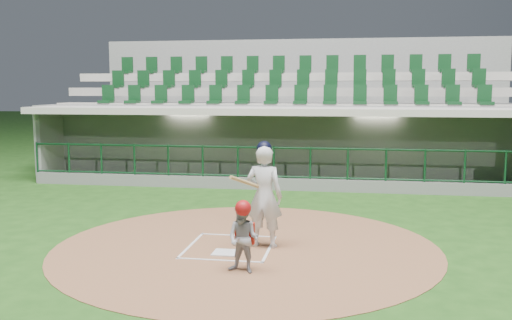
% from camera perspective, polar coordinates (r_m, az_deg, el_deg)
% --- Properties ---
extents(ground, '(120.00, 120.00, 0.00)m').
position_cam_1_polar(ground, '(11.08, -2.33, -8.34)').
color(ground, '#1A4212').
rests_on(ground, ground).
extents(dirt_circle, '(7.20, 7.20, 0.01)m').
position_cam_1_polar(dirt_circle, '(10.84, -0.97, -8.66)').
color(dirt_circle, brown).
rests_on(dirt_circle, ground).
extents(home_plate, '(0.43, 0.43, 0.02)m').
position_cam_1_polar(home_plate, '(10.42, -3.12, -9.23)').
color(home_plate, silver).
rests_on(home_plate, dirt_circle).
extents(batter_box_chalk, '(1.55, 1.80, 0.01)m').
position_cam_1_polar(batter_box_chalk, '(10.79, -2.65, -8.67)').
color(batter_box_chalk, white).
rests_on(batter_box_chalk, ground).
extents(dugout_structure, '(16.40, 3.70, 3.00)m').
position_cam_1_polar(dugout_structure, '(18.50, 2.68, 0.93)').
color(dugout_structure, gray).
rests_on(dugout_structure, ground).
extents(seating_deck, '(17.00, 6.72, 5.15)m').
position_cam_1_polar(seating_deck, '(21.53, 3.53, 3.03)').
color(seating_deck, slate).
rests_on(seating_deck, ground).
extents(batter, '(0.92, 0.92, 1.99)m').
position_cam_1_polar(batter, '(10.61, 0.81, -3.48)').
color(batter, silver).
rests_on(batter, dirt_circle).
extents(catcher, '(0.63, 0.54, 1.18)m').
position_cam_1_polar(catcher, '(9.22, -1.29, -7.67)').
color(catcher, gray).
rests_on(catcher, dirt_circle).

